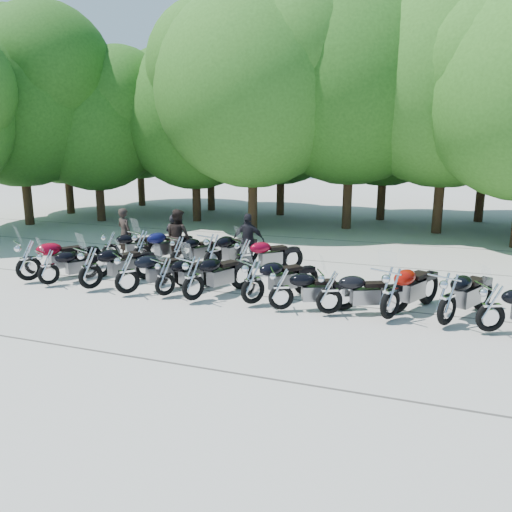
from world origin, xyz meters
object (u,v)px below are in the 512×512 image
(motorcycle_4, at_px, (165,276))
(motorcycle_6, at_px, (253,280))
(motorcycle_9, at_px, (391,292))
(motorcycle_17, at_px, (244,256))
(motorcycle_1, at_px, (48,266))
(motorcycle_13, at_px, (110,246))
(motorcycle_3, at_px, (127,272))
(motorcycle_7, at_px, (281,288))
(motorcycle_8, at_px, (330,291))
(rider_1, at_px, (178,237))
(motorcycle_2, at_px, (90,267))
(motorcycle_0, at_px, (28,259))
(rider_3, at_px, (174,237))
(rider_0, at_px, (125,233))
(motorcycle_15, at_px, (178,251))
(motorcycle_5, at_px, (193,277))
(rider_2, at_px, (248,241))
(motorcycle_10, at_px, (448,298))
(motorcycle_16, at_px, (212,252))
(motorcycle_14, at_px, (142,247))
(motorcycle_11, at_px, (491,306))

(motorcycle_4, xyz_separation_m, motorcycle_6, (2.43, 0.10, 0.07))
(motorcycle_6, relative_size, motorcycle_9, 0.94)
(motorcycle_4, distance_m, motorcycle_17, 2.94)
(motorcycle_1, height_order, motorcycle_13, motorcycle_13)
(motorcycle_3, relative_size, motorcycle_7, 1.09)
(motorcycle_8, height_order, rider_1, rider_1)
(motorcycle_1, height_order, motorcycle_4, motorcycle_1)
(motorcycle_7, bearing_deg, motorcycle_2, 66.22)
(motorcycle_0, xyz_separation_m, rider_3, (2.54, 4.14, 0.08))
(motorcycle_8, bearing_deg, rider_0, 39.86)
(motorcycle_15, distance_m, rider_0, 2.72)
(motorcycle_5, height_order, rider_2, rider_2)
(motorcycle_8, relative_size, rider_1, 1.18)
(motorcycle_3, bearing_deg, motorcycle_4, -129.40)
(motorcycle_7, bearing_deg, rider_3, 26.70)
(motorcycle_13, relative_size, rider_1, 1.16)
(motorcycle_6, bearing_deg, rider_1, -4.31)
(motorcycle_7, distance_m, motorcycle_10, 3.78)
(motorcycle_15, distance_m, rider_3, 1.55)
(motorcycle_2, distance_m, motorcycle_16, 3.71)
(motorcycle_6, xyz_separation_m, rider_0, (-6.09, 3.56, 0.22))
(motorcycle_15, bearing_deg, motorcycle_16, -157.02)
(motorcycle_5, height_order, rider_1, rider_1)
(rider_2, bearing_deg, rider_3, -15.28)
(motorcycle_17, bearing_deg, motorcycle_4, 110.27)
(motorcycle_6, relative_size, motorcycle_14, 0.97)
(motorcycle_10, relative_size, rider_1, 1.32)
(rider_3, bearing_deg, motorcycle_17, 152.57)
(motorcycle_5, xyz_separation_m, motorcycle_8, (3.50, 0.13, -0.05))
(motorcycle_5, height_order, motorcycle_17, motorcycle_5)
(motorcycle_2, bearing_deg, motorcycle_7, -153.47)
(motorcycle_6, relative_size, motorcycle_11, 1.06)
(motorcycle_2, xyz_separation_m, motorcycle_14, (-0.10, 2.78, 0.00))
(motorcycle_10, xyz_separation_m, motorcycle_15, (-8.09, 2.70, -0.09))
(rider_2, relative_size, rider_3, 1.14)
(motorcycle_9, bearing_deg, rider_1, 0.95)
(motorcycle_0, bearing_deg, motorcycle_4, -146.53)
(motorcycle_0, xyz_separation_m, motorcycle_5, (5.38, -0.09, -0.03))
(motorcycle_3, height_order, rider_0, rider_0)
(motorcycle_14, xyz_separation_m, motorcycle_15, (1.25, 0.17, -0.09))
(rider_0, xyz_separation_m, rider_1, (2.22, -0.19, 0.04))
(motorcycle_14, distance_m, rider_3, 1.51)
(motorcycle_10, bearing_deg, rider_2, -2.76)
(motorcycle_7, distance_m, rider_3, 6.65)
(rider_1, relative_size, rider_3, 1.19)
(motorcycle_4, xyz_separation_m, motorcycle_11, (7.87, -0.01, 0.04))
(motorcycle_6, relative_size, motorcycle_7, 1.11)
(motorcycle_11, height_order, rider_3, rider_3)
(motorcycle_9, relative_size, motorcycle_13, 1.17)
(rider_2, bearing_deg, motorcycle_2, 41.51)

